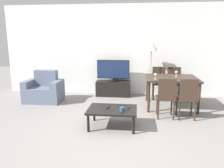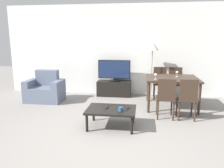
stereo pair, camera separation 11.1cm
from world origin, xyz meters
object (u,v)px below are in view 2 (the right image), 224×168
(dining_chair_near, at_px, (166,96))
(dining_chair_far, at_px, (175,81))
(remote_primary, at_px, (107,107))
(dining_chair_far_left, at_px, (160,81))
(armchair, at_px, (45,90))
(tv, at_px, (114,71))
(coffee_table, at_px, (111,111))
(dining_table, at_px, (172,81))
(wine_glass_center, at_px, (177,73))
(dining_chair_near_right, at_px, (187,97))
(remote_secondary, at_px, (128,108))
(floor_lamp, at_px, (152,49))
(cup_white_near, at_px, (121,109))
(tv_stand, at_px, (114,88))
(wine_glass_left, at_px, (156,75))

(dining_chair_near, distance_m, dining_chair_far, 1.76)
(remote_primary, bearing_deg, dining_chair_far_left, 62.15)
(armchair, xyz_separation_m, tv, (1.82, 0.82, 0.46))
(coffee_table, bearing_deg, dining_chair_far_left, 64.59)
(dining_table, distance_m, wine_glass_center, 0.26)
(dining_chair_near_right, bearing_deg, dining_chair_far, 90.00)
(tv, xyz_separation_m, dining_chair_far, (1.78, -0.07, -0.26))
(dining_chair_near, bearing_deg, dining_chair_near_right, 0.00)
(remote_primary, distance_m, remote_secondary, 0.41)
(dining_chair_far, height_order, remote_primary, dining_chair_far)
(floor_lamp, xyz_separation_m, cup_white_near, (-0.65, -2.36, -1.00))
(coffee_table, distance_m, dining_table, 1.98)
(remote_secondary, distance_m, cup_white_near, 0.24)
(tv, height_order, dining_chair_near, tv)
(armchair, bearing_deg, tv_stand, 24.26)
(dining_chair_near, relative_size, dining_chair_far, 1.00)
(dining_chair_near, xyz_separation_m, cup_white_near, (-0.89, -0.72, -0.09))
(dining_table, height_order, dining_chair_near_right, dining_chair_near_right)
(dining_chair_far, bearing_deg, armchair, -168.19)
(tv, height_order, coffee_table, tv)
(tv_stand, bearing_deg, cup_white_near, -79.83)
(remote_secondary, bearing_deg, dining_chair_near_right, 22.78)
(coffee_table, height_order, wine_glass_center, wine_glass_center)
(armchair, distance_m, cup_white_near, 2.82)
(dining_chair_far, height_order, floor_lamp, floor_lamp)
(armchair, distance_m, tv, 2.05)
(coffee_table, relative_size, dining_chair_near, 1.06)
(coffee_table, relative_size, wine_glass_center, 6.48)
(dining_table, distance_m, dining_chair_near_right, 0.90)
(remote_primary, bearing_deg, tv_stand, 93.76)
(coffee_table, bearing_deg, dining_chair_near, 28.57)
(tv, relative_size, dining_chair_far_left, 1.07)
(remote_secondary, relative_size, cup_white_near, 1.70)
(floor_lamp, relative_size, cup_white_near, 18.49)
(dining_chair_far, relative_size, remote_primary, 5.97)
(dining_table, bearing_deg, dining_chair_far_left, 104.39)
(tv_stand, relative_size, remote_secondary, 6.71)
(dining_chair_far, bearing_deg, tv, 177.88)
(tv, distance_m, dining_chair_near_right, 2.52)
(dining_chair_far, bearing_deg, dining_chair_far_left, 180.00)
(dining_chair_near_right, xyz_separation_m, remote_primary, (-1.62, -0.55, -0.12))
(dining_chair_near_right, bearing_deg, armchair, 165.20)
(armchair, xyz_separation_m, wine_glass_left, (2.96, -0.41, 0.56))
(tv_stand, bearing_deg, dining_chair_near_right, -44.90)
(coffee_table, distance_m, dining_chair_far_left, 2.55)
(tv, relative_size, floor_lamp, 0.59)
(tv, bearing_deg, floor_lamp, -6.76)
(armchair, relative_size, dining_chair_far_left, 1.10)
(dining_chair_far, xyz_separation_m, remote_primary, (-1.62, -2.25, -0.12))
(dining_chair_near, height_order, dining_chair_far_left, same)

